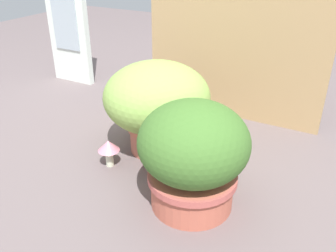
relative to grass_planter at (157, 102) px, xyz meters
The scene contains 8 objects.
ground_plane 0.26m from the grass_planter, 73.95° to the right, with size 6.00×6.00×0.00m, color #685A5B.
cardboard_backdrop 0.58m from the grass_planter, 72.38° to the left, with size 0.93×0.03×0.96m, color tan.
window_panel_white 1.09m from the grass_planter, 151.88° to the left, with size 0.30×0.05×0.95m.
grass_planter is the anchor object (origin of this frame).
leafy_planter 0.41m from the grass_planter, 42.38° to the right, with size 0.38×0.38×0.39m.
cat 0.11m from the grass_planter, ahead, with size 0.30×0.35×0.32m.
mushroom_ornament_red 0.22m from the grass_planter, 61.51° to the right, with size 0.09×0.09×0.14m.
mushroom_ornament_pink 0.28m from the grass_planter, 116.30° to the right, with size 0.09×0.09×0.12m.
Camera 1 is at (0.69, -1.11, 0.85)m, focal length 38.62 mm.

